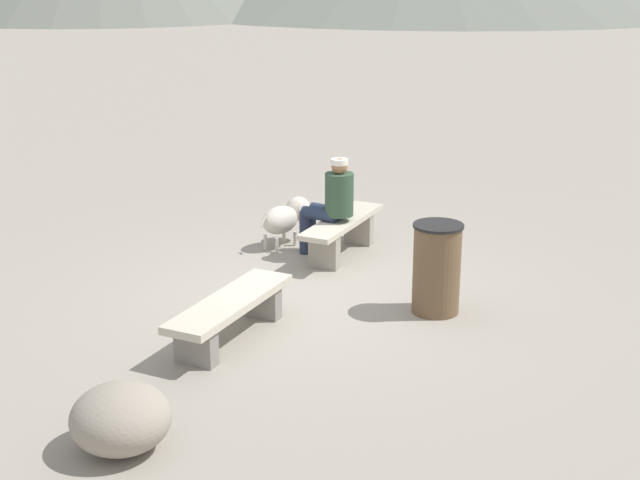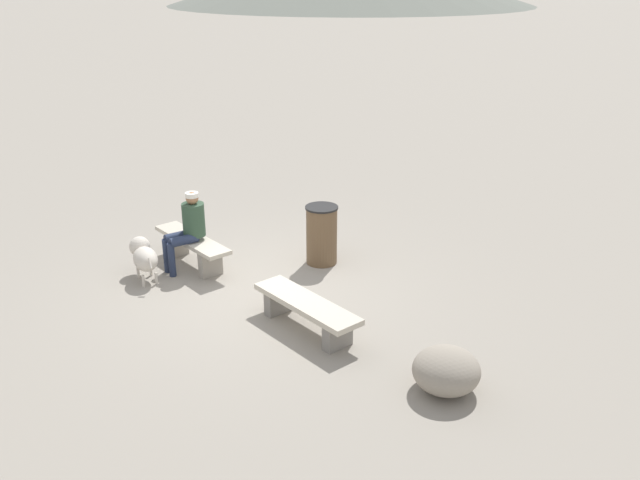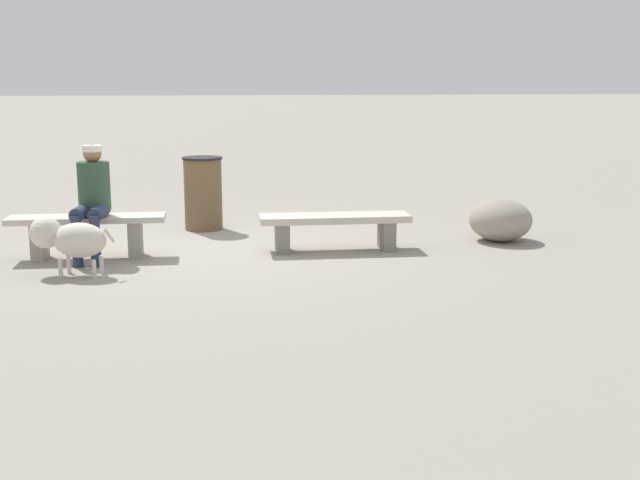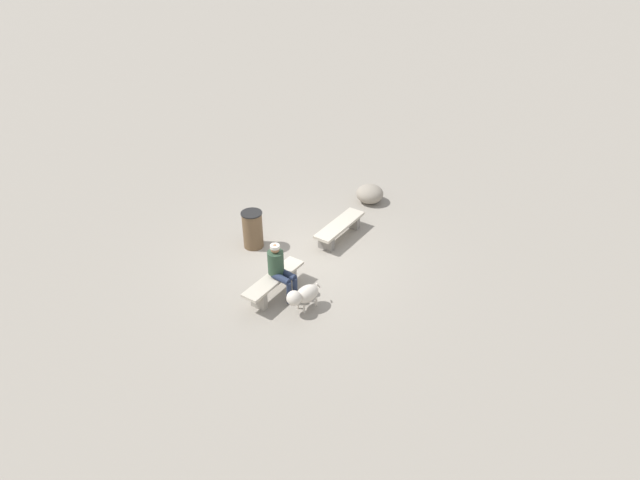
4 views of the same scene
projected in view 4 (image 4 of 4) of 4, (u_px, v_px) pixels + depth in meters
name	position (u px, v px, depth m)	size (l,w,h in m)	color
ground	(300.00, 262.00, 13.03)	(210.00, 210.00, 0.06)	gray
bench_left	(340.00, 228.00, 13.76)	(1.76, 0.52, 0.42)	gray
bench_right	(274.00, 283.00, 11.75)	(1.73, 0.46, 0.48)	gray
seated_person	(279.00, 267.00, 11.55)	(0.41, 0.70, 1.27)	#2D4733
dog	(303.00, 295.00, 11.30)	(0.87, 0.51, 0.60)	beige
trash_bin	(253.00, 229.00, 13.33)	(0.53, 0.53, 0.97)	brown
boulder	(370.00, 194.00, 15.41)	(0.77, 0.78, 0.52)	gray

